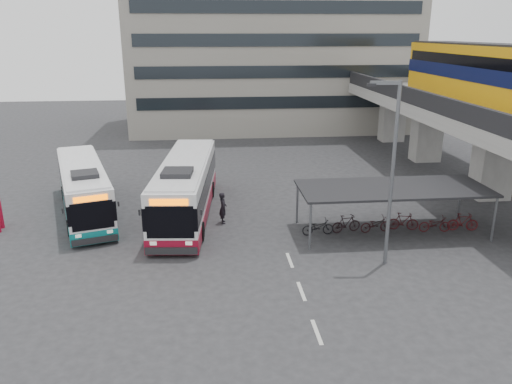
{
  "coord_description": "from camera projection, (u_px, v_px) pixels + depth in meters",
  "views": [
    {
      "loc": [
        -1.26,
        -21.36,
        10.41
      ],
      "look_at": [
        1.34,
        4.55,
        2.0
      ],
      "focal_mm": 35.0,
      "sensor_mm": 36.0,
      "label": 1
    }
  ],
  "objects": [
    {
      "name": "viaduct",
      "position": [
        479.0,
        97.0,
        33.4
      ],
      "size": [
        8.0,
        32.0,
        9.68
      ],
      "color": "gray",
      "rests_on": "ground"
    },
    {
      "name": "ground",
      "position": [
        237.0,
        263.0,
        23.54
      ],
      "size": [
        120.0,
        120.0,
        0.0
      ],
      "primitive_type": "plane",
      "color": "#28282B",
      "rests_on": "ground"
    },
    {
      "name": "bus_main",
      "position": [
        186.0,
        188.0,
        29.19
      ],
      "size": [
        3.7,
        12.28,
        3.58
      ],
      "rotation": [
        0.0,
        0.0,
        -0.09
      ],
      "color": "white",
      "rests_on": "ground"
    },
    {
      "name": "office_block",
      "position": [
        270.0,
        11.0,
        54.35
      ],
      "size": [
        30.0,
        15.0,
        25.0
      ],
      "primitive_type": "cube",
      "color": "gray",
      "rests_on": "ground"
    },
    {
      "name": "pedestrian",
      "position": [
        223.0,
        208.0,
        28.17
      ],
      "size": [
        0.46,
        0.67,
        1.8
      ],
      "primitive_type": "imported",
      "rotation": [
        0.0,
        0.0,
        1.61
      ],
      "color": "black",
      "rests_on": "ground"
    },
    {
      "name": "lamp_post",
      "position": [
        391.0,
        164.0,
        22.01
      ],
      "size": [
        1.49,
        0.3,
        8.46
      ],
      "rotation": [
        0.0,
        0.0,
        -0.09
      ],
      "color": "#595B60",
      "rests_on": "ground"
    },
    {
      "name": "bike_shelter",
      "position": [
        391.0,
        207.0,
        26.74
      ],
      "size": [
        10.0,
        4.0,
        2.54
      ],
      "color": "#595B60",
      "rests_on": "ground"
    },
    {
      "name": "road_markings",
      "position": [
        301.0,
        291.0,
        20.94
      ],
      "size": [
        0.15,
        7.6,
        0.01
      ],
      "color": "beige",
      "rests_on": "ground"
    },
    {
      "name": "bus_teal",
      "position": [
        84.0,
        189.0,
        29.57
      ],
      "size": [
        5.45,
        11.12,
        3.23
      ],
      "rotation": [
        0.0,
        0.0,
        0.3
      ],
      "color": "white",
      "rests_on": "ground"
    }
  ]
}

